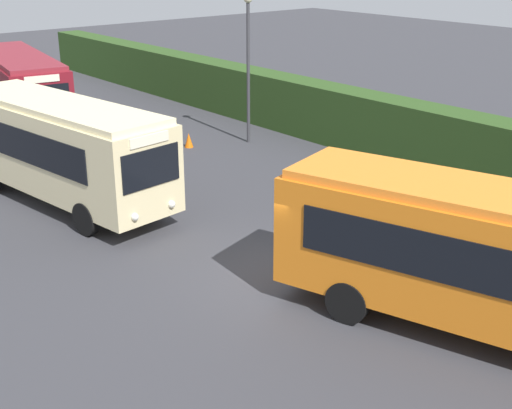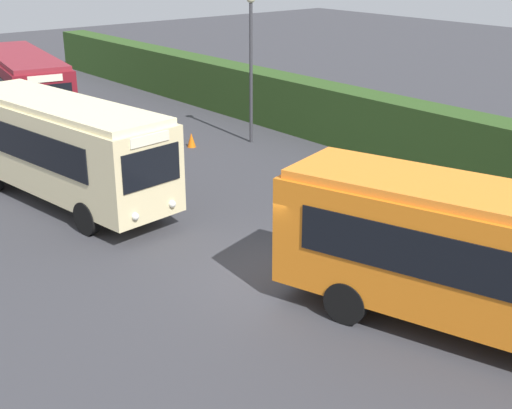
% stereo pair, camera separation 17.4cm
% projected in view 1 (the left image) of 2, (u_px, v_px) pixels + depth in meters
% --- Properties ---
extents(ground_plane, '(106.86, 106.86, 0.00)m').
position_uv_depth(ground_plane, '(279.00, 276.00, 17.75)').
color(ground_plane, '#38383D').
extents(bus_maroon, '(9.40, 4.08, 3.25)m').
position_uv_depth(bus_maroon, '(20.00, 85.00, 31.66)').
color(bus_maroon, maroon).
rests_on(bus_maroon, ground_plane).
extents(bus_cream, '(9.26, 3.57, 3.34)m').
position_uv_depth(bus_cream, '(61.00, 146.00, 22.08)').
color(bus_cream, beige).
rests_on(bus_cream, ground_plane).
extents(bus_orange, '(10.20, 5.19, 3.29)m').
position_uv_depth(bus_orange, '(510.00, 260.00, 14.25)').
color(bus_orange, orange).
rests_on(bus_orange, ground_plane).
extents(hedge_row, '(65.43, 1.49, 2.35)m').
position_uv_depth(hedge_row, '(504.00, 157.00, 23.45)').
color(hedge_row, '#2D4B1E').
rests_on(hedge_row, ground_plane).
extents(traffic_cone, '(0.36, 0.36, 0.60)m').
position_uv_depth(traffic_cone, '(189.00, 140.00, 28.70)').
color(traffic_cone, orange).
rests_on(traffic_cone, ground_plane).
extents(lamppost, '(0.36, 0.36, 6.06)m').
position_uv_depth(lamppost, '(248.00, 53.00, 28.22)').
color(lamppost, '#38383D').
rests_on(lamppost, ground_plane).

